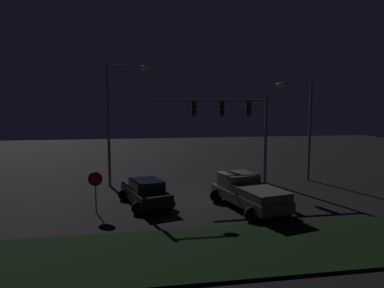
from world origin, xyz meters
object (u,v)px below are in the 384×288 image
street_lamp_right (303,118)px  stop_sign (95,184)px  car_sedan (146,192)px  street_lamp_left (117,110)px  traffic_signal_gantry (234,117)px  pickup_truck (247,191)px

street_lamp_right → stop_sign: 16.04m
car_sedan → stop_sign: stop_sign is taller
street_lamp_left → street_lamp_right: street_lamp_left is taller
car_sedan → street_lamp_left: street_lamp_left is taller
stop_sign → car_sedan: bearing=22.3°
traffic_signal_gantry → stop_sign: 11.17m
pickup_truck → car_sedan: (-5.59, 1.63, -0.26)m
car_sedan → stop_sign: size_ratio=2.12×
pickup_truck → car_sedan: bearing=60.4°
traffic_signal_gantry → stop_sign: bearing=-149.7°
street_lamp_right → car_sedan: bearing=-159.2°
car_sedan → stop_sign: bearing=96.6°
stop_sign → street_lamp_right: bearing=21.1°
traffic_signal_gantry → street_lamp_right: (5.45, 0.27, -0.08)m
traffic_signal_gantry → street_lamp_left: bearing=174.8°
street_lamp_left → stop_sign: street_lamp_left is taller
pickup_truck → street_lamp_right: 9.67m
car_sedan → traffic_signal_gantry: traffic_signal_gantry is taller
pickup_truck → traffic_signal_gantry: traffic_signal_gantry is taller
car_sedan → street_lamp_left: bearing=3.7°
pickup_truck → street_lamp_right: bearing=-59.2°
traffic_signal_gantry → street_lamp_right: street_lamp_right is taller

